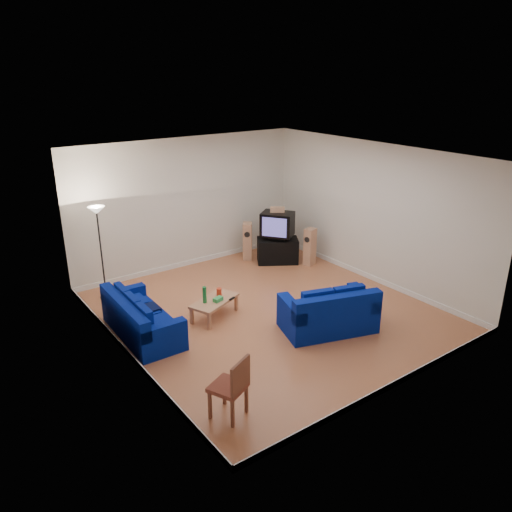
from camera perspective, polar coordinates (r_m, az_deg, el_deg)
room at (r=9.73m, az=1.38°, el=1.77°), size 6.01×6.51×3.21m
sofa_three_seat at (r=9.60m, az=-13.14°, el=-7.27°), size 0.90×2.02×0.77m
sofa_loveseat at (r=9.60m, az=8.36°, el=-6.66°), size 1.93×1.44×0.86m
coffee_table at (r=10.02m, az=-4.78°, el=-5.27°), size 1.16×0.88×0.38m
bottle at (r=9.82m, az=-5.89°, el=-4.43°), size 0.10×0.10×0.34m
tissue_box at (r=9.91m, az=-4.36°, el=-4.95°), size 0.22×0.16×0.08m
red_canister at (r=10.15m, az=-4.24°, el=-4.10°), size 0.14×0.14×0.15m
remote at (r=10.00m, az=-2.75°, el=-4.88°), size 0.17×0.11×0.02m
tv_stand at (r=12.80m, az=2.48°, el=0.64°), size 1.17×1.03×0.63m
av_receiver at (r=12.68m, az=2.48°, el=2.17°), size 0.52×0.53×0.10m
television at (r=12.56m, az=2.46°, el=3.66°), size 0.92×0.96×0.60m
centre_speaker at (r=12.52m, az=2.47°, el=5.32°), size 0.37×0.34×0.13m
speaker_left at (r=12.91m, az=-0.99°, el=1.69°), size 0.36×0.37×0.99m
speaker_right at (r=12.63m, az=6.17°, el=1.06°), size 0.33×0.29×0.95m
floor_lamp at (r=10.82m, az=-17.63°, el=3.58°), size 0.35×0.35×2.05m
dining_chair at (r=7.23m, az=-2.73°, el=-14.52°), size 0.61×0.61×0.96m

